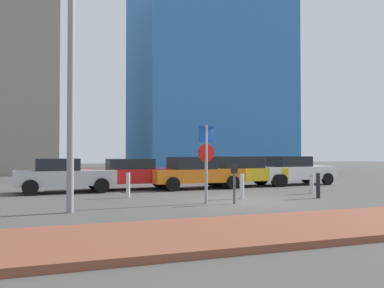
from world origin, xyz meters
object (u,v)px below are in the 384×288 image
street_lamp (71,53)px  parked_car_white (293,170)px  parked_car_orange (195,173)px  parking_sign_post (206,154)px  traffic_bollard_mid (312,183)px  parked_car_red (131,173)px  parked_car_yellow (242,171)px  traffic_bollard_near (318,186)px  parked_car_silver (63,175)px  traffic_bollard_far (128,185)px  parking_meter (234,178)px  traffic_bollard_edge (242,186)px

street_lamp → parked_car_white: bearing=29.1°
parked_car_orange → parking_sign_post: 5.81m
parked_car_orange → street_lamp: 9.50m
parking_sign_post → street_lamp: size_ratio=0.34×
parked_car_orange → traffic_bollard_mid: size_ratio=5.28×
parked_car_white → parked_car_red: bearing=178.5°
parked_car_white → parked_car_yellow: bearing=-179.2°
traffic_bollard_near → parked_car_silver: bearing=147.5°
parked_car_white → traffic_bollard_far: parked_car_white is taller
traffic_bollard_near → parked_car_red: bearing=133.3°
parked_car_yellow → parked_car_white: same height
parking_meter → traffic_bollard_far: size_ratio=1.37×
parked_car_white → traffic_bollard_mid: bearing=-115.5°
traffic_bollard_edge → parked_car_white: bearing=41.8°
parking_meter → traffic_bollard_edge: size_ratio=1.41×
parking_meter → traffic_bollard_near: bearing=7.1°
parking_sign_post → parked_car_silver: bearing=127.0°
parked_car_white → parking_meter: parked_car_white is taller
parked_car_orange → street_lamp: bearing=-134.9°
parked_car_red → traffic_bollard_edge: (3.04, -5.37, -0.29)m
traffic_bollard_near → traffic_bollard_far: 7.18m
parked_car_yellow → parked_car_white: (3.08, 0.04, -0.02)m
parking_sign_post → traffic_bollard_mid: size_ratio=3.09×
parked_car_yellow → parking_meter: size_ratio=3.17×
parking_sign_post → traffic_bollard_near: bearing=0.6°
parking_meter → parked_car_red: bearing=107.4°
parked_car_yellow → parking_meter: (-3.61, -6.38, 0.05)m
traffic_bollard_near → traffic_bollard_far: size_ratio=0.99×
traffic_bollard_near → traffic_bollard_mid: size_ratio=1.10×
traffic_bollard_near → traffic_bollard_edge: traffic_bollard_near is taller
parked_car_white → parking_sign_post: parking_sign_post is taller
traffic_bollard_mid → traffic_bollard_far: traffic_bollard_far is taller
parked_car_yellow → parking_meter: 7.33m
parked_car_silver → parking_meter: (5.13, -6.12, 0.10)m
parked_car_silver → parked_car_white: (11.83, 0.30, 0.03)m
parking_sign_post → traffic_bollard_edge: 2.32m
traffic_bollard_near → traffic_bollard_mid: (0.85, 1.53, -0.04)m
parked_car_silver → traffic_bollard_near: bearing=-32.5°
parking_sign_post → traffic_bollard_edge: bearing=25.8°
parked_car_silver → traffic_bollard_mid: parked_car_silver is taller
parked_car_red → parked_car_yellow: size_ratio=1.12×
parking_meter → street_lamp: street_lamp is taller
parked_car_red → traffic_bollard_far: parked_car_red is taller
parked_car_white → traffic_bollard_edge: bearing=-138.2°
parked_car_orange → traffic_bollard_far: bearing=-143.6°
parking_sign_post → traffic_bollard_far: bearing=127.9°
parked_car_silver → traffic_bollard_edge: parked_car_silver is taller
traffic_bollard_near → traffic_bollard_far: traffic_bollard_far is taller
traffic_bollard_edge → parked_car_red: bearing=119.5°
street_lamp → traffic_bollard_edge: 7.63m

